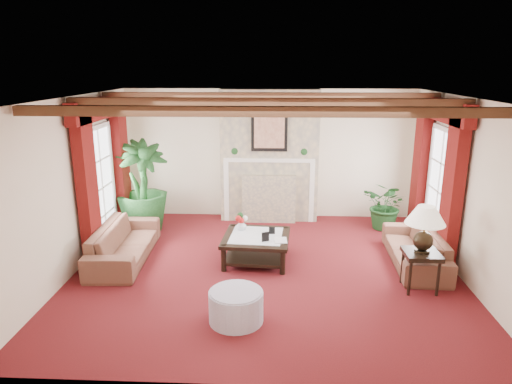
{
  "coord_description": "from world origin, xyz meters",
  "views": [
    {
      "loc": [
        0.15,
        -6.7,
        3.16
      ],
      "look_at": [
        -0.18,
        0.4,
        1.17
      ],
      "focal_mm": 32.0,
      "sensor_mm": 36.0,
      "label": 1
    }
  ],
  "objects_px": {
    "coffee_table": "(256,248)",
    "side_table": "(420,271)",
    "sofa_right": "(416,242)",
    "ottoman": "(236,306)",
    "sofa_left": "(124,237)",
    "potted_palm": "(144,205)"
  },
  "relations": [
    {
      "from": "coffee_table",
      "to": "side_table",
      "type": "distance_m",
      "value": 2.58
    },
    {
      "from": "sofa_right",
      "to": "ottoman",
      "type": "height_order",
      "value": "sofa_right"
    },
    {
      "from": "sofa_right",
      "to": "ottoman",
      "type": "relative_size",
      "value": 2.74
    },
    {
      "from": "sofa_left",
      "to": "ottoman",
      "type": "xyz_separation_m",
      "value": [
        2.04,
        -1.85,
        -0.19
      ]
    },
    {
      "from": "coffee_table",
      "to": "ottoman",
      "type": "relative_size",
      "value": 1.54
    },
    {
      "from": "ottoman",
      "to": "sofa_right",
      "type": "bearing_deg",
      "value": 34.16
    },
    {
      "from": "coffee_table",
      "to": "side_table",
      "type": "bearing_deg",
      "value": -16.38
    },
    {
      "from": "sofa_left",
      "to": "sofa_right",
      "type": "bearing_deg",
      "value": -92.1
    },
    {
      "from": "potted_palm",
      "to": "side_table",
      "type": "xyz_separation_m",
      "value": [
        4.7,
        -2.32,
        -0.21
      ]
    },
    {
      "from": "sofa_right",
      "to": "coffee_table",
      "type": "distance_m",
      "value": 2.61
    },
    {
      "from": "side_table",
      "to": "sofa_left",
      "type": "bearing_deg",
      "value": 169.47
    },
    {
      "from": "sofa_left",
      "to": "sofa_right",
      "type": "relative_size",
      "value": 1.07
    },
    {
      "from": "side_table",
      "to": "coffee_table",
      "type": "bearing_deg",
      "value": 159.53
    },
    {
      "from": "sofa_left",
      "to": "sofa_right",
      "type": "xyz_separation_m",
      "value": [
        4.82,
        0.04,
        -0.03
      ]
    },
    {
      "from": "sofa_right",
      "to": "ottoman",
      "type": "xyz_separation_m",
      "value": [
        -2.78,
        -1.89,
        -0.17
      ]
    },
    {
      "from": "sofa_right",
      "to": "side_table",
      "type": "height_order",
      "value": "sofa_right"
    },
    {
      "from": "sofa_right",
      "to": "side_table",
      "type": "relative_size",
      "value": 3.28
    },
    {
      "from": "sofa_left",
      "to": "sofa_right",
      "type": "distance_m",
      "value": 4.82
    },
    {
      "from": "sofa_right",
      "to": "ottoman",
      "type": "distance_m",
      "value": 3.36
    },
    {
      "from": "potted_palm",
      "to": "ottoman",
      "type": "xyz_separation_m",
      "value": [
        2.12,
        -3.3,
        -0.29
      ]
    },
    {
      "from": "side_table",
      "to": "sofa_right",
      "type": "bearing_deg",
      "value": 77.85
    },
    {
      "from": "sofa_right",
      "to": "coffee_table",
      "type": "xyz_separation_m",
      "value": [
        -2.61,
        -0.0,
        -0.15
      ]
    }
  ]
}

